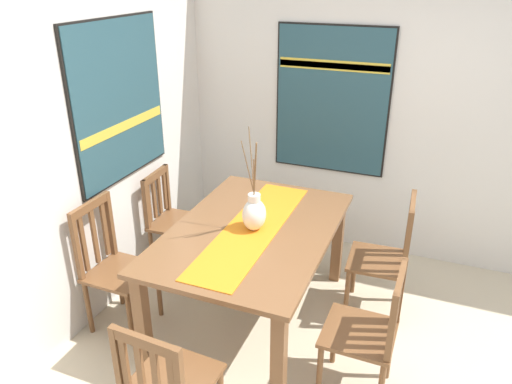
# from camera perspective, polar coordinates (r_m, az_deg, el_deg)

# --- Properties ---
(ground_plane) EXTENTS (6.40, 6.40, 0.03)m
(ground_plane) POSITION_cam_1_polar(r_m,az_deg,el_deg) (3.42, 8.10, -21.34)
(ground_plane) COLOR beige
(wall_back) EXTENTS (6.40, 0.12, 2.70)m
(wall_back) POSITION_cam_1_polar(r_m,az_deg,el_deg) (3.46, -21.75, 4.73)
(wall_back) COLOR silver
(wall_back) RESTS_ON ground_plane
(wall_side) EXTENTS (0.12, 6.40, 2.70)m
(wall_side) POSITION_cam_1_polar(r_m,az_deg,el_deg) (4.36, 15.36, 9.51)
(wall_side) COLOR silver
(wall_side) RESTS_ON ground_plane
(dining_table) EXTENTS (1.63, 1.08, 0.77)m
(dining_table) POSITION_cam_1_polar(r_m,az_deg,el_deg) (3.47, -0.40, -5.86)
(dining_table) COLOR brown
(dining_table) RESTS_ON ground_plane
(table_runner) EXTENTS (1.50, 0.36, 0.01)m
(table_runner) POSITION_cam_1_polar(r_m,az_deg,el_deg) (3.42, -0.41, -4.26)
(table_runner) COLOR orange
(table_runner) RESTS_ON dining_table
(centerpiece_vase) EXTENTS (0.27, 0.16, 0.72)m
(centerpiece_vase) POSITION_cam_1_polar(r_m,az_deg,el_deg) (3.35, -0.22, -2.48)
(centerpiece_vase) COLOR silver
(centerpiece_vase) RESTS_ON dining_table
(chair_0) EXTENTS (0.44, 0.44, 0.89)m
(chair_0) POSITION_cam_1_polar(r_m,az_deg,el_deg) (4.24, -9.70, -3.15)
(chair_0) COLOR brown
(chair_0) RESTS_ON ground_plane
(chair_1) EXTENTS (0.43, 0.43, 0.97)m
(chair_1) POSITION_cam_1_polar(r_m,az_deg,el_deg) (3.67, -16.30, -8.24)
(chair_1) COLOR brown
(chair_1) RESTS_ON ground_plane
(chair_2) EXTENTS (0.42, 0.42, 0.91)m
(chair_2) POSITION_cam_1_polar(r_m,az_deg,el_deg) (3.07, 13.14, -15.48)
(chair_2) COLOR brown
(chair_2) RESTS_ON ground_plane
(chair_3) EXTENTS (0.44, 0.44, 0.97)m
(chair_3) POSITION_cam_1_polar(r_m,az_deg,el_deg) (3.75, 14.93, -7.31)
(chair_3) COLOR brown
(chair_3) RESTS_ON ground_plane
(chair_4) EXTENTS (0.44, 0.44, 0.89)m
(chair_4) POSITION_cam_1_polar(r_m,az_deg,el_deg) (2.75, -10.33, -21.16)
(chair_4) COLOR brown
(chair_4) RESTS_ON ground_plane
(painting_on_back_wall) EXTENTS (1.05, 0.05, 1.17)m
(painting_on_back_wall) POSITION_cam_1_polar(r_m,az_deg,el_deg) (3.78, -15.69, 10.17)
(painting_on_back_wall) COLOR black
(painting_on_side_wall) EXTENTS (0.05, 1.00, 1.28)m
(painting_on_side_wall) POSITION_cam_1_polar(r_m,az_deg,el_deg) (4.37, 8.82, 10.48)
(painting_on_side_wall) COLOR black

